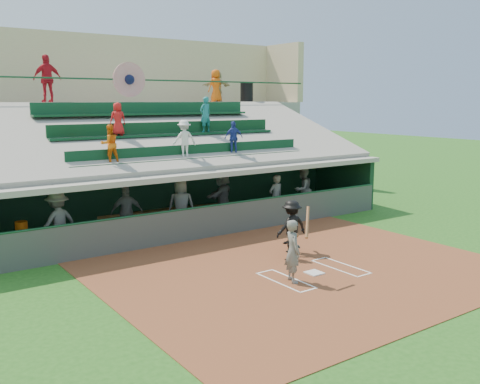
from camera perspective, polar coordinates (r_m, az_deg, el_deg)
ground at (r=15.01m, az=7.91°, el=-8.66°), size 100.00×100.00×0.00m
dirt_slab at (r=15.35m, az=6.62°, el=-8.16°), size 11.00×9.00×0.02m
home_plate at (r=15.00m, az=7.91°, el=-8.53°), size 0.43×0.43×0.03m
batters_box_chalk at (r=15.00m, az=7.91°, el=-8.57°), size 2.65×1.85×0.01m
dugout_floor at (r=20.26m, az=-5.25°, el=-3.67°), size 16.00×3.50×0.04m
concourse_slab at (r=25.89m, az=-12.84°, el=4.19°), size 20.00×3.00×4.60m
grandstand at (r=23.17m, az=-10.01°, el=3.55°), size 20.40×10.40×7.80m
batter_at_plate at (r=14.04m, az=5.68°, el=-6.23°), size 0.91×0.77×1.95m
catcher at (r=16.03m, az=5.19°, el=-5.42°), size 0.58×0.50×1.02m
home_umpire at (r=16.73m, az=5.53°, el=-3.67°), size 1.10×0.67×1.65m
dugout_bench at (r=21.47m, az=-6.35°, el=-2.24°), size 14.96×2.80×0.45m
white_table at (r=17.81m, az=-21.96°, el=-5.09°), size 0.91×0.81×0.66m
water_cooler at (r=17.65m, az=-22.29°, el=-3.52°), size 0.37×0.37×0.37m
dugout_player_a at (r=17.38m, az=-18.86°, el=-3.07°), size 1.41×1.05×1.95m
dugout_player_b at (r=18.60m, az=-11.98°, el=-2.13°), size 1.15×0.75×1.82m
dugout_player_c at (r=19.19m, az=-6.29°, el=-1.43°), size 1.12×0.97×1.93m
dugout_player_d at (r=20.84m, az=-1.88°, el=-0.41°), size 1.86×1.51×1.99m
dugout_player_e at (r=21.13m, az=3.84°, el=-0.56°), size 0.68×0.47×1.79m
dugout_player_f at (r=22.49m, az=6.69°, el=0.25°), size 1.10×0.94×1.96m
trash_bin at (r=28.23m, az=0.72°, el=10.56°), size 0.66×0.66×0.99m
concourse_staff_a at (r=23.95m, az=-19.86°, el=11.30°), size 1.19×0.55×1.98m
concourse_staff_b at (r=27.36m, az=-2.60°, el=11.24°), size 0.83×0.57×1.63m
concourse_staff_c at (r=27.59m, az=-2.45°, el=11.20°), size 1.54×0.76×1.60m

